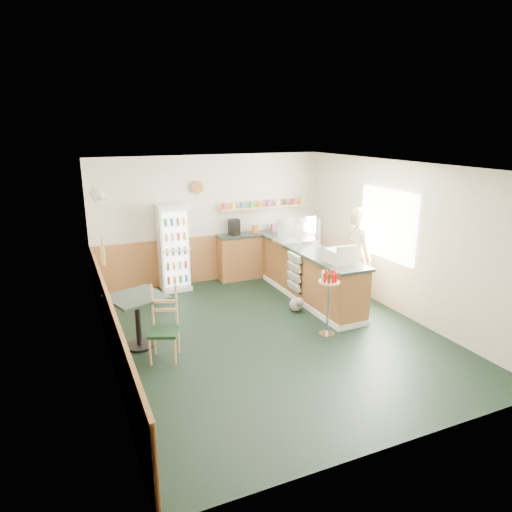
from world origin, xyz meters
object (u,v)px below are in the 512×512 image
display_case (296,230)px  shopkeeper (358,256)px  condiment_stand (329,292)px  cafe_table (137,311)px  drinks_fridge (174,248)px  cash_register (340,256)px  cafe_chair (162,321)px

display_case → shopkeeper: (0.70, -1.12, -0.33)m
condiment_stand → cafe_table: condiment_stand is taller
drinks_fridge → cash_register: 3.47m
shopkeeper → drinks_fridge: bearing=57.1°
cafe_table → cafe_chair: bearing=-59.6°
drinks_fridge → condiment_stand: (1.72, -3.15, -0.14)m
drinks_fridge → cafe_table: size_ratio=1.83×
display_case → cash_register: size_ratio=2.03×
display_case → drinks_fridge: bearing=154.8°
cafe_table → shopkeeper: bearing=2.6°
display_case → cafe_table: 3.70m
condiment_stand → drinks_fridge: bearing=118.6°
cash_register → drinks_fridge: bearing=129.6°
condiment_stand → cafe_chair: size_ratio=0.98×
drinks_fridge → shopkeeper: size_ratio=0.94×
cash_register → shopkeeper: size_ratio=0.23×
drinks_fridge → cafe_table: (-1.15, -2.37, -0.29)m
cafe_table → drinks_fridge: bearing=64.2°
shopkeeper → condiment_stand: 1.58m
cash_register → condiment_stand: cash_register is taller
display_case → shopkeeper: size_ratio=0.47×
cash_register → cafe_chair: (-3.13, -0.20, -0.56)m
drinks_fridge → display_case: size_ratio=2.02×
drinks_fridge → cash_register: drinks_fridge is taller
display_case → cash_register: display_case is taller
display_case → cash_register: (0.00, -1.57, -0.13)m
display_case → condiment_stand: (-0.54, -2.08, -0.52)m
drinks_fridge → cafe_chair: size_ratio=1.61×
drinks_fridge → condiment_stand: size_ratio=1.65×
cash_register → condiment_stand: bearing=-137.0°
cafe_table → cafe_chair: cafe_chair is taller
cash_register → shopkeeper: 0.85m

